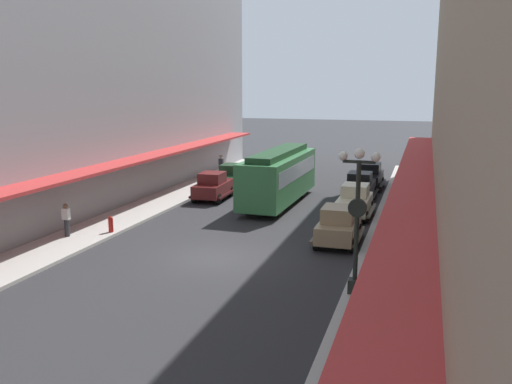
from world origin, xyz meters
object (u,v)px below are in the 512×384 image
Objects in this scene: parked_car_0 at (369,176)px; fire_hydrant at (111,224)px; pedestrian_5 at (369,295)px; lamp_post_with_clock at (357,215)px; pedestrian_2 at (420,202)px; parked_car_4 at (339,224)px; pedestrian_0 at (407,184)px; pedestrian_3 at (398,251)px; streetcar at (279,174)px; parked_car_2 at (360,185)px; pedestrian_4 at (66,220)px; parked_car_3 at (355,200)px; parked_car_5 at (213,185)px; parked_car_1 at (233,176)px; pedestrian_1 at (221,165)px.

parked_car_0 reaches higher than fire_hydrant.
parked_car_0 is 2.57× the size of pedestrian_5.
lamp_post_with_clock is 12.79m from pedestrian_2.
fire_hydrant is at bearing -170.14° from parked_car_4.
pedestrian_0 and pedestrian_3 have the same top height.
streetcar is 8.76m from pedestrian_0.
parked_car_2 is 19.40m from pedestrian_5.
streetcar is at bearing 54.49° from pedestrian_4.
parked_car_0 is 2.57× the size of pedestrian_2.
parked_car_4 is at bearing -89.69° from parked_car_0.
parked_car_2 is 4.89m from parked_car_3.
parked_car_1 is at bearing 90.78° from parked_car_5.
parked_car_5 is 12.83m from pedestrian_0.
pedestrian_1 is 18.61m from pedestrian_2.
parked_car_5 is 2.58× the size of pedestrian_3.
parked_car_1 is at bearing 121.67° from lamp_post_with_clock.
fire_hydrant is at bearing -131.04° from parked_car_2.
pedestrian_0 is at bearing 0.38° from parked_car_1.
parked_car_0 is 2.57× the size of pedestrian_1.
parked_car_0 is 8.74m from streetcar.
pedestrian_3 is (15.06, -19.75, 0.00)m from pedestrian_1.
fire_hydrant is 0.49× the size of pedestrian_5.
parked_car_2 is 2.56× the size of pedestrian_5.
parked_car_4 is at bearing -38.92° from parked_car_5.
lamp_post_with_clock reaches higher than parked_car_1.
streetcar is 5.88× the size of pedestrian_4.
parked_car_1 is at bearing 83.15° from fire_hydrant.
streetcar is at bearing -152.03° from pedestrian_0.
parked_car_0 is 9.45m from pedestrian_2.
parked_car_5 is 16.85m from pedestrian_3.
parked_car_3 is 0.83× the size of lamp_post_with_clock.
parked_car_0 and parked_car_2 have the same top height.
fire_hydrant is (-11.18, -7.65, -0.38)m from parked_car_3.
parked_car_0 is at bearing 55.58° from streetcar.
parked_car_2 is at bearing -6.25° from parked_car_1.
pedestrian_3 is at bearing -77.61° from parked_car_2.
streetcar is at bearing 57.12° from fire_hydrant.
parked_car_1 is at bearing -161.50° from parked_car_0.
parked_car_5 is 2.63× the size of pedestrian_4.
parked_car_3 reaches higher than pedestrian_5.
pedestrian_2 is at bearing -32.22° from pedestrian_1.
parked_car_1 is 19.78m from pedestrian_3.
pedestrian_2 is (8.57, -1.55, -0.89)m from streetcar.
streetcar is at bearing 123.28° from parked_car_4.
streetcar is 8.76m from pedestrian_2.
parked_car_3 is at bearing -86.87° from parked_car_2.
pedestrian_4 is at bearing -144.85° from parked_car_3.
parked_car_2 is (-0.17, -4.18, 0.00)m from parked_car_0.
fire_hydrant is (-1.63, -13.55, -0.38)m from parked_car_1.
parked_car_5 is 8.74m from pedestrian_1.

